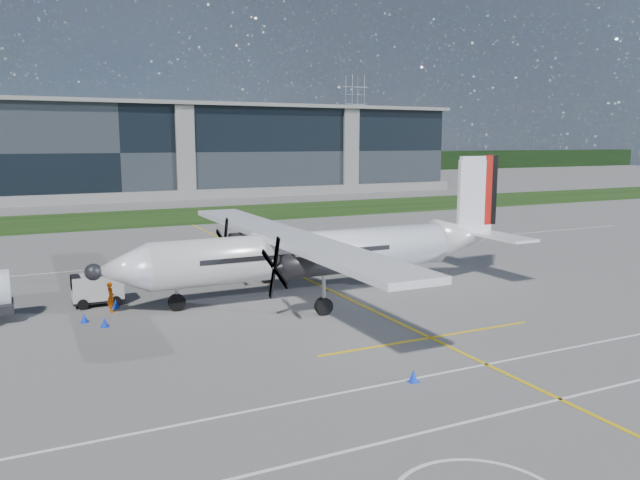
{
  "coord_description": "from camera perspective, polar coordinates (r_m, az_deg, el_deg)",
  "views": [
    {
      "loc": [
        -14.28,
        -29.58,
        9.34
      ],
      "look_at": [
        2.01,
        4.13,
        3.37
      ],
      "focal_mm": 35.0,
      "sensor_mm": 36.0,
      "label": 1
    }
  ],
  "objects": [
    {
      "name": "safety_cone_portwing",
      "position": [
        25.22,
        8.54,
        -12.17
      ],
      "size": [
        0.36,
        0.36,
        0.5
      ],
      "primitive_type": "cone",
      "color": "#0D35E8",
      "rests_on": "ground"
    },
    {
      "name": "ground",
      "position": [
        71.64,
        -14.08,
        1.3
      ],
      "size": [
        400.0,
        400.0,
        0.0
      ],
      "primitive_type": "plane",
      "color": "#605D5B",
      "rests_on": "ground"
    },
    {
      "name": "safety_cone_nose_port",
      "position": [
        33.67,
        -19.1,
        -7.11
      ],
      "size": [
        0.36,
        0.36,
        0.5
      ],
      "primitive_type": "cone",
      "color": "#0D35E8",
      "rests_on": "ground"
    },
    {
      "name": "tree_line",
      "position": [
        170.29,
        -21.1,
        6.32
      ],
      "size": [
        400.0,
        6.0,
        6.0
      ],
      "primitive_type": "cube",
      "color": "black",
      "rests_on": "ground"
    },
    {
      "name": "turboprop_aircraft",
      "position": [
        37.83,
        0.19,
        1.23
      ],
      "size": [
        26.9,
        27.89,
        8.37
      ],
      "primitive_type": null,
      "color": "white",
      "rests_on": "ground"
    },
    {
      "name": "baggage_tug",
      "position": [
        38.12,
        -19.69,
        -4.29
      ],
      "size": [
        2.96,
        1.78,
        1.78
      ],
      "primitive_type": null,
      "color": "silver",
      "rests_on": "ground"
    },
    {
      "name": "white_lane_line",
      "position": [
        23.1,
        15.82,
        -15.13
      ],
      "size": [
        90.0,
        0.15,
        0.01
      ],
      "primitive_type": "cube",
      "color": "white",
      "rests_on": "ground"
    },
    {
      "name": "yellow_taxiway_centerline",
      "position": [
        44.18,
        -2.16,
        -3.14
      ],
      "size": [
        0.2,
        70.0,
        0.01
      ],
      "primitive_type": "cube",
      "color": "yellow",
      "rests_on": "ground"
    },
    {
      "name": "safety_cone_fwd",
      "position": [
        34.86,
        -20.75,
        -6.66
      ],
      "size": [
        0.36,
        0.36,
        0.5
      ],
      "primitive_type": "cone",
      "color": "#0D35E8",
      "rests_on": "ground"
    },
    {
      "name": "pylon_east",
      "position": [
        205.27,
        3.19,
        10.63
      ],
      "size": [
        9.0,
        4.6,
        30.0
      ],
      "primitive_type": null,
      "color": "gray",
      "rests_on": "ground"
    },
    {
      "name": "grass_strip",
      "position": [
        79.43,
        -15.27,
        2.0
      ],
      "size": [
        400.0,
        18.0,
        0.04
      ],
      "primitive_type": "cube",
      "color": "black",
      "rests_on": "ground"
    },
    {
      "name": "terminal_building",
      "position": [
        110.52,
        -18.54,
        7.64
      ],
      "size": [
        120.0,
        20.0,
        15.0
      ],
      "primitive_type": "cube",
      "color": "black",
      "rests_on": "ground"
    },
    {
      "name": "ground_crew_person",
      "position": [
        36.22,
        -18.6,
        -4.78
      ],
      "size": [
        0.63,
        0.84,
        1.94
      ],
      "primitive_type": "imported",
      "rotation": [
        0.0,
        0.0,
        1.66
      ],
      "color": "#F25907",
      "rests_on": "ground"
    },
    {
      "name": "safety_cone_nose_stbd",
      "position": [
        37.21,
        -18.18,
        -5.54
      ],
      "size": [
        0.36,
        0.36,
        0.5
      ],
      "primitive_type": "cone",
      "color": "#0D35E8",
      "rests_on": "ground"
    }
  ]
}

